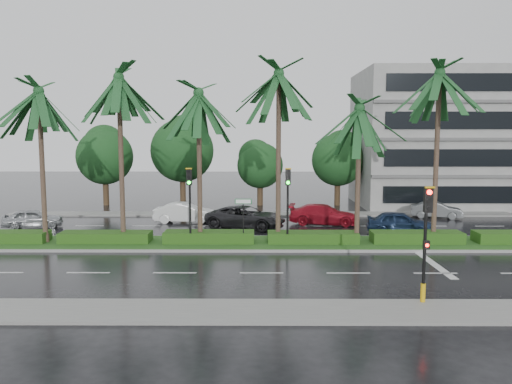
{
  "coord_description": "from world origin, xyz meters",
  "views": [
    {
      "loc": [
        -0.14,
        -27.37,
        6.3
      ],
      "look_at": [
        -0.29,
        1.5,
        3.02
      ],
      "focal_mm": 35.0,
      "sensor_mm": 36.0,
      "label": 1
    }
  ],
  "objects_px": {
    "car_darkgrey": "(246,217)",
    "car_grey": "(436,210)",
    "signal_near": "(426,240)",
    "car_silver": "(33,218)",
    "street_sign": "(243,210)",
    "signal_median_left": "(190,195)",
    "car_blue": "(400,222)",
    "car_white": "(185,213)",
    "car_red": "(324,214)"
  },
  "relations": [
    {
      "from": "car_red",
      "to": "car_blue",
      "type": "bearing_deg",
      "value": -115.0
    },
    {
      "from": "car_silver",
      "to": "street_sign",
      "type": "bearing_deg",
      "value": -129.26
    },
    {
      "from": "signal_near",
      "to": "car_white",
      "type": "distance_m",
      "value": 21.21
    },
    {
      "from": "car_white",
      "to": "car_darkgrey",
      "type": "height_order",
      "value": "car_darkgrey"
    },
    {
      "from": "signal_near",
      "to": "car_red",
      "type": "xyz_separation_m",
      "value": [
        -1.5,
        17.04,
        -1.79
      ]
    },
    {
      "from": "car_darkgrey",
      "to": "car_blue",
      "type": "bearing_deg",
      "value": -81.92
    },
    {
      "from": "street_sign",
      "to": "car_white",
      "type": "bearing_deg",
      "value": 119.78
    },
    {
      "from": "car_darkgrey",
      "to": "car_red",
      "type": "relative_size",
      "value": 1.1
    },
    {
      "from": "signal_near",
      "to": "street_sign",
      "type": "bearing_deg",
      "value": 125.34
    },
    {
      "from": "signal_median_left",
      "to": "car_silver",
      "type": "distance_m",
      "value": 13.21
    },
    {
      "from": "signal_median_left",
      "to": "car_red",
      "type": "height_order",
      "value": "signal_median_left"
    },
    {
      "from": "signal_near",
      "to": "street_sign",
      "type": "xyz_separation_m",
      "value": [
        -7.0,
        9.87,
        -0.38
      ]
    },
    {
      "from": "signal_median_left",
      "to": "car_blue",
      "type": "relative_size",
      "value": 1.05
    },
    {
      "from": "car_darkgrey",
      "to": "car_white",
      "type": "bearing_deg",
      "value": 83.28
    },
    {
      "from": "signal_median_left",
      "to": "car_red",
      "type": "relative_size",
      "value": 0.89
    },
    {
      "from": "car_silver",
      "to": "car_white",
      "type": "distance_m",
      "value": 10.3
    },
    {
      "from": "car_grey",
      "to": "car_darkgrey",
      "type": "bearing_deg",
      "value": 122.4
    },
    {
      "from": "car_silver",
      "to": "car_darkgrey",
      "type": "relative_size",
      "value": 0.72
    },
    {
      "from": "signal_near",
      "to": "car_grey",
      "type": "relative_size",
      "value": 1.16
    },
    {
      "from": "street_sign",
      "to": "car_red",
      "type": "relative_size",
      "value": 0.53
    },
    {
      "from": "car_silver",
      "to": "car_red",
      "type": "height_order",
      "value": "car_red"
    },
    {
      "from": "car_silver",
      "to": "car_white",
      "type": "xyz_separation_m",
      "value": [
        10.08,
        2.13,
        0.06
      ]
    },
    {
      "from": "signal_near",
      "to": "car_grey",
      "type": "bearing_deg",
      "value": 69.29
    },
    {
      "from": "car_darkgrey",
      "to": "car_grey",
      "type": "bearing_deg",
      "value": -55.8
    },
    {
      "from": "car_red",
      "to": "street_sign",
      "type": "bearing_deg",
      "value": 152.56
    },
    {
      "from": "signal_median_left",
      "to": "car_white",
      "type": "xyz_separation_m",
      "value": [
        -1.5,
        8.05,
        -2.28
      ]
    },
    {
      "from": "signal_median_left",
      "to": "car_grey",
      "type": "xyz_separation_m",
      "value": [
        17.5,
        10.14,
        -2.38
      ]
    },
    {
      "from": "street_sign",
      "to": "car_darkgrey",
      "type": "height_order",
      "value": "street_sign"
    },
    {
      "from": "signal_near",
      "to": "car_grey",
      "type": "xyz_separation_m",
      "value": [
        7.5,
        19.83,
        -1.88
      ]
    },
    {
      "from": "street_sign",
      "to": "car_silver",
      "type": "xyz_separation_m",
      "value": [
        -14.58,
        5.73,
        -1.46
      ]
    },
    {
      "from": "street_sign",
      "to": "car_grey",
      "type": "distance_m",
      "value": 17.66
    },
    {
      "from": "signal_near",
      "to": "car_silver",
      "type": "bearing_deg",
      "value": 144.13
    },
    {
      "from": "signal_median_left",
      "to": "car_grey",
      "type": "distance_m",
      "value": 20.37
    },
    {
      "from": "signal_near",
      "to": "signal_median_left",
      "type": "distance_m",
      "value": 13.93
    },
    {
      "from": "signal_median_left",
      "to": "car_darkgrey",
      "type": "bearing_deg",
      "value": 63.3
    },
    {
      "from": "signal_near",
      "to": "car_silver",
      "type": "distance_m",
      "value": 26.69
    },
    {
      "from": "signal_near",
      "to": "car_grey",
      "type": "distance_m",
      "value": 21.29
    },
    {
      "from": "signal_median_left",
      "to": "car_silver",
      "type": "relative_size",
      "value": 1.12
    },
    {
      "from": "car_grey",
      "to": "car_blue",
      "type": "bearing_deg",
      "value": 159.22
    },
    {
      "from": "car_white",
      "to": "car_red",
      "type": "distance_m",
      "value": 10.02
    },
    {
      "from": "signal_median_left",
      "to": "car_silver",
      "type": "bearing_deg",
      "value": 152.95
    },
    {
      "from": "street_sign",
      "to": "car_darkgrey",
      "type": "distance_m",
      "value": 5.94
    },
    {
      "from": "street_sign",
      "to": "car_darkgrey",
      "type": "xyz_separation_m",
      "value": [
        0.0,
        5.78,
        -1.37
      ]
    },
    {
      "from": "car_grey",
      "to": "car_white",
      "type": "bearing_deg",
      "value": 112.62
    },
    {
      "from": "signal_near",
      "to": "car_blue",
      "type": "bearing_deg",
      "value": 77.81
    },
    {
      "from": "car_white",
      "to": "car_darkgrey",
      "type": "relative_size",
      "value": 0.81
    },
    {
      "from": "street_sign",
      "to": "car_blue",
      "type": "xyz_separation_m",
      "value": [
        10.0,
        4.01,
        -1.41
      ]
    },
    {
      "from": "car_silver",
      "to": "car_grey",
      "type": "height_order",
      "value": "car_silver"
    },
    {
      "from": "car_red",
      "to": "car_white",
      "type": "bearing_deg",
      "value": 96.08
    },
    {
      "from": "signal_median_left",
      "to": "car_red",
      "type": "distance_m",
      "value": 11.47
    }
  ]
}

